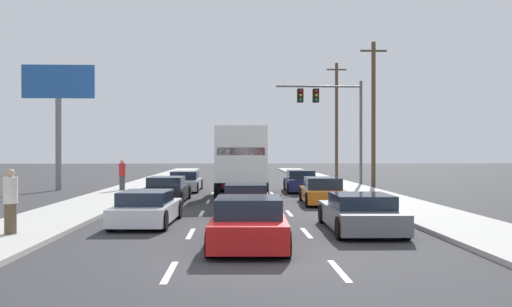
{
  "coord_description": "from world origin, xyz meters",
  "views": [
    {
      "loc": [
        -0.39,
        -12.08,
        2.41
      ],
      "look_at": [
        0.68,
        15.87,
        2.3
      ],
      "focal_mm": 37.62,
      "sensor_mm": 36.0,
      "label": 1
    }
  ],
  "objects_px": {
    "utility_pole_mid": "(373,112)",
    "pedestrian_mid_block": "(122,175)",
    "car_gray": "(360,213)",
    "car_navy": "(301,182)",
    "car_silver": "(185,182)",
    "pedestrian_near_corner": "(10,201)",
    "traffic_signal_mast": "(327,107)",
    "roadside_billboard": "(58,100)",
    "box_truck": "(242,158)",
    "car_tan": "(246,201)",
    "car_white": "(147,209)",
    "car_red": "(249,223)",
    "car_black": "(167,190)",
    "utility_pole_far": "(337,119)",
    "car_orange": "(322,192)"
  },
  "relations": [
    {
      "from": "car_red",
      "to": "pedestrian_near_corner",
      "type": "relative_size",
      "value": 2.48
    },
    {
      "from": "car_white",
      "to": "car_red",
      "type": "distance_m",
      "value": 5.24
    },
    {
      "from": "box_truck",
      "to": "utility_pole_mid",
      "type": "height_order",
      "value": "utility_pole_mid"
    },
    {
      "from": "car_silver",
      "to": "car_white",
      "type": "distance_m",
      "value": 14.81
    },
    {
      "from": "traffic_signal_mast",
      "to": "roadside_billboard",
      "type": "xyz_separation_m",
      "value": [
        -17.4,
        -3.99,
        0.07
      ]
    },
    {
      "from": "box_truck",
      "to": "car_navy",
      "type": "distance_m",
      "value": 5.23
    },
    {
      "from": "box_truck",
      "to": "car_black",
      "type": "bearing_deg",
      "value": -141.18
    },
    {
      "from": "car_navy",
      "to": "utility_pole_mid",
      "type": "bearing_deg",
      "value": 36.84
    },
    {
      "from": "roadside_billboard",
      "to": "pedestrian_near_corner",
      "type": "height_order",
      "value": "roadside_billboard"
    },
    {
      "from": "car_silver",
      "to": "traffic_signal_mast",
      "type": "distance_m",
      "value": 11.84
    },
    {
      "from": "traffic_signal_mast",
      "to": "pedestrian_mid_block",
      "type": "height_order",
      "value": "traffic_signal_mast"
    },
    {
      "from": "pedestrian_near_corner",
      "to": "box_truck",
      "type": "bearing_deg",
      "value": 64.11
    },
    {
      "from": "car_silver",
      "to": "car_orange",
      "type": "bearing_deg",
      "value": -49.11
    },
    {
      "from": "car_black",
      "to": "car_white",
      "type": "xyz_separation_m",
      "value": [
        0.32,
        -7.77,
        -0.03
      ]
    },
    {
      "from": "car_gray",
      "to": "car_navy",
      "type": "bearing_deg",
      "value": 89.57
    },
    {
      "from": "traffic_signal_mast",
      "to": "car_gray",
      "type": "bearing_deg",
      "value": -97.13
    },
    {
      "from": "car_black",
      "to": "car_red",
      "type": "xyz_separation_m",
      "value": [
        3.58,
        -11.88,
        0.01
      ]
    },
    {
      "from": "car_black",
      "to": "car_navy",
      "type": "bearing_deg",
      "value": 41.99
    },
    {
      "from": "utility_pole_mid",
      "to": "car_tan",
      "type": "bearing_deg",
      "value": -119.4
    },
    {
      "from": "car_orange",
      "to": "utility_pole_far",
      "type": "bearing_deg",
      "value": 77.77
    },
    {
      "from": "car_gray",
      "to": "car_black",
      "type": "bearing_deg",
      "value": 126.64
    },
    {
      "from": "car_white",
      "to": "utility_pole_far",
      "type": "xyz_separation_m",
      "value": [
        12.09,
        30.62,
        4.84
      ]
    },
    {
      "from": "car_tan",
      "to": "pedestrian_mid_block",
      "type": "height_order",
      "value": "pedestrian_mid_block"
    },
    {
      "from": "traffic_signal_mast",
      "to": "pedestrian_mid_block",
      "type": "xyz_separation_m",
      "value": [
        -13.09,
        -5.89,
        -4.51
      ]
    },
    {
      "from": "car_red",
      "to": "utility_pole_far",
      "type": "distance_m",
      "value": 36.15
    },
    {
      "from": "car_silver",
      "to": "pedestrian_near_corner",
      "type": "relative_size",
      "value": 2.49
    },
    {
      "from": "car_tan",
      "to": "utility_pole_mid",
      "type": "xyz_separation_m",
      "value": [
        8.96,
        15.9,
        4.5
      ]
    },
    {
      "from": "car_black",
      "to": "utility_pole_far",
      "type": "bearing_deg",
      "value": 61.49
    },
    {
      "from": "box_truck",
      "to": "traffic_signal_mast",
      "type": "relative_size",
      "value": 1.06
    },
    {
      "from": "car_black",
      "to": "car_orange",
      "type": "height_order",
      "value": "car_black"
    },
    {
      "from": "car_gray",
      "to": "utility_pole_mid",
      "type": "height_order",
      "value": "utility_pole_mid"
    },
    {
      "from": "car_tan",
      "to": "car_red",
      "type": "bearing_deg",
      "value": -90.54
    },
    {
      "from": "utility_pole_mid",
      "to": "pedestrian_mid_block",
      "type": "xyz_separation_m",
      "value": [
        -16.0,
        -4.39,
        -4.02
      ]
    },
    {
      "from": "car_tan",
      "to": "car_red",
      "type": "height_order",
      "value": "car_red"
    },
    {
      "from": "car_gray",
      "to": "pedestrian_mid_block",
      "type": "xyz_separation_m",
      "value": [
        -10.41,
        15.55,
        0.51
      ]
    },
    {
      "from": "car_navy",
      "to": "car_orange",
      "type": "relative_size",
      "value": 1.07
    },
    {
      "from": "car_tan",
      "to": "roadside_billboard",
      "type": "height_order",
      "value": "roadside_billboard"
    },
    {
      "from": "car_navy",
      "to": "pedestrian_near_corner",
      "type": "distance_m",
      "value": 19.74
    },
    {
      "from": "roadside_billboard",
      "to": "box_truck",
      "type": "bearing_deg",
      "value": -24.59
    },
    {
      "from": "car_gray",
      "to": "traffic_signal_mast",
      "type": "xyz_separation_m",
      "value": [
        2.68,
        21.44,
        5.02
      ]
    },
    {
      "from": "box_truck",
      "to": "car_tan",
      "type": "relative_size",
      "value": 1.79
    },
    {
      "from": "pedestrian_mid_block",
      "to": "utility_pole_far",
      "type": "bearing_deg",
      "value": 46.6
    },
    {
      "from": "box_truck",
      "to": "car_gray",
      "type": "relative_size",
      "value": 1.73
    },
    {
      "from": "roadside_billboard",
      "to": "car_orange",
      "type": "bearing_deg",
      "value": -31.44
    },
    {
      "from": "car_black",
      "to": "utility_pole_far",
      "type": "height_order",
      "value": "utility_pole_far"
    },
    {
      "from": "box_truck",
      "to": "car_tan",
      "type": "distance_m",
      "value": 8.39
    },
    {
      "from": "car_silver",
      "to": "box_truck",
      "type": "height_order",
      "value": "box_truck"
    },
    {
      "from": "car_tan",
      "to": "pedestrian_mid_block",
      "type": "distance_m",
      "value": 13.5
    },
    {
      "from": "car_silver",
      "to": "car_navy",
      "type": "bearing_deg",
      "value": -5.11
    },
    {
      "from": "utility_pole_mid",
      "to": "roadside_billboard",
      "type": "relative_size",
      "value": 1.27
    }
  ]
}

